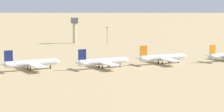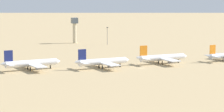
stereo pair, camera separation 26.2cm
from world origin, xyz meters
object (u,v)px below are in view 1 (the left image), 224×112
object	(u,v)px
control_tower	(74,28)
light_pole_west	(107,35)
parked_jet_navy_2	(31,63)
parked_jet_orange_4	(162,58)
parked_jet_navy_3	(102,62)

from	to	relation	value
control_tower	light_pole_west	world-z (taller)	control_tower
control_tower	light_pole_west	bearing A→B (deg)	-45.66
parked_jet_navy_2	control_tower	bearing A→B (deg)	56.38
parked_jet_orange_4	control_tower	xyz separation A→B (m)	(-15.24, 141.06, 9.34)
parked_jet_orange_4	light_pole_west	size ratio (longest dim) A/B	2.50
parked_jet_navy_3	parked_jet_orange_4	size ratio (longest dim) A/B	0.99
parked_jet_navy_2	parked_jet_navy_3	size ratio (longest dim) A/B	1.02
parked_jet_navy_2	parked_jet_navy_3	world-z (taller)	parked_jet_navy_2
control_tower	parked_jet_orange_4	bearing A→B (deg)	-83.83
parked_jet_navy_2	light_pole_west	bearing A→B (deg)	44.55
control_tower	parked_jet_navy_3	bearing A→B (deg)	-100.45
control_tower	light_pole_west	distance (m)	31.85
parked_jet_navy_2	control_tower	xyz separation A→B (m)	(68.72, 136.14, 9.31)
parked_jet_navy_3	parked_jet_navy_2	bearing A→B (deg)	162.95
parked_jet_navy_2	light_pole_west	xyz separation A→B (m)	(90.74, 113.60, 4.61)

